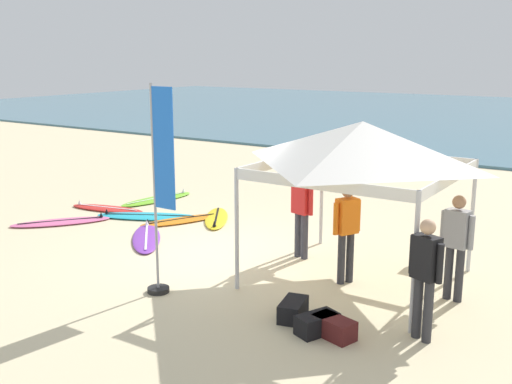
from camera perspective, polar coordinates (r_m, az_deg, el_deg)
name	(u,v)px	position (r m, az deg, el deg)	size (l,w,h in m)	color
ground_plane	(221,254)	(12.02, -3.30, -5.82)	(80.00, 80.00, 0.00)	beige
canopy_tent	(362,143)	(10.26, 9.89, 4.51)	(3.11, 3.11, 2.75)	#B7B7BC
surfboard_yellow	(216,218)	(14.46, -3.72, -2.46)	(1.54, 1.93, 0.19)	yellow
surfboard_lime	(157,199)	(16.53, -9.21, -0.65)	(0.99, 2.31, 0.19)	#7AD12D
surfboard_purple	(146,238)	(13.12, -10.20, -4.24)	(1.86, 1.96, 0.19)	purple
surfboard_red	(107,208)	(15.79, -13.75, -1.50)	(2.11, 0.97, 0.19)	red
surfboard_pink	(61,222)	(14.83, -17.72, -2.67)	(1.82, 2.14, 0.19)	pink
surfboard_cyan	(149,216)	(14.83, -9.97, -2.24)	(2.60, 1.78, 0.19)	#23B2CC
surfboard_orange	(181,220)	(14.37, -7.03, -2.62)	(1.36, 2.05, 0.19)	orange
person_red	(302,208)	(11.57, 4.30, -1.48)	(0.53, 0.31, 1.71)	#383842
person_black	(425,271)	(8.54, 15.53, -7.14)	(0.52, 0.34, 1.71)	#2D2D33
person_grey	(456,240)	(10.04, 18.21, -4.32)	(0.54, 0.28, 1.71)	#2D2D33
person_orange	(347,227)	(10.38, 8.47, -3.25)	(0.36, 0.50, 1.71)	#2D2D33
banner_flag	(160,200)	(9.75, -8.92, -0.75)	(0.60, 0.36, 3.40)	#99999E
gear_bag_near_tent	(293,310)	(9.19, 3.48, -10.91)	(0.60, 0.32, 0.28)	black
gear_bag_by_pole	(334,328)	(8.69, 7.29, -12.45)	(0.60, 0.32, 0.28)	#4C1919
gear_bag_on_sand	(317,324)	(8.78, 5.73, -12.15)	(0.60, 0.32, 0.28)	black
cooler_box	(427,257)	(11.67, 15.66, -5.85)	(0.50, 0.36, 0.39)	#2D60B7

